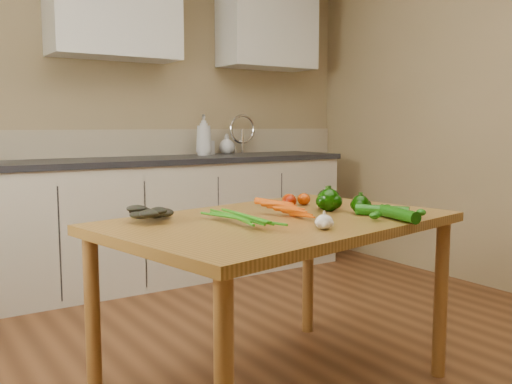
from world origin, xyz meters
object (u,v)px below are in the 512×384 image
at_px(table, 279,238).
at_px(leafy_greens, 153,208).
at_px(zucchini_a, 382,211).
at_px(pepper_c, 360,204).
at_px(tomato_b, 289,200).
at_px(zucchini_b, 398,214).
at_px(garlic_bulb, 324,222).
at_px(soap_bottle_b, 208,144).
at_px(pepper_b, 327,199).
at_px(tomato_a, 290,201).
at_px(pepper_a, 329,200).
at_px(tomato_c, 304,199).
at_px(soap_bottle_c, 227,144).
at_px(soap_bottle_a, 204,135).
at_px(carrot_bunch, 272,211).

height_order(table, leafy_greens, leafy_greens).
bearing_deg(zucchini_a, pepper_c, 100.70).
distance_m(table, leafy_greens, 0.53).
relative_size(tomato_b, zucchini_b, 0.30).
distance_m(garlic_bulb, zucchini_a, 0.41).
relative_size(soap_bottle_b, garlic_bulb, 2.51).
height_order(pepper_b, zucchini_b, pepper_b).
xyz_separation_m(pepper_b, tomato_a, (-0.10, 0.14, -0.02)).
relative_size(tomato_a, tomato_b, 0.95).
bearing_deg(pepper_b, tomato_a, 126.68).
xyz_separation_m(tomato_b, zucchini_b, (0.14, -0.55, -0.01)).
distance_m(tomato_b, zucchini_b, 0.56).
xyz_separation_m(table, leafy_greens, (-0.46, 0.22, 0.13)).
distance_m(pepper_b, tomato_b, 0.19).
bearing_deg(zucchini_a, leafy_greens, 153.50).
distance_m(pepper_a, tomato_c, 0.22).
height_order(soap_bottle_c, pepper_a, soap_bottle_c).
bearing_deg(table, zucchini_b, -50.73).
bearing_deg(tomato_c, zucchini_b, -85.07).
xyz_separation_m(leafy_greens, pepper_a, (0.76, -0.19, -0.00)).
relative_size(pepper_b, tomato_b, 1.36).
bearing_deg(tomato_a, table, -134.71).
xyz_separation_m(leafy_greens, tomato_c, (0.78, 0.03, -0.02)).
distance_m(soap_bottle_b, soap_bottle_c, 0.19).
xyz_separation_m(soap_bottle_a, leafy_greens, (-1.21, -1.82, -0.25)).
bearing_deg(table, garlic_bulb, -103.39).
height_order(pepper_c, zucchini_b, pepper_c).
relative_size(soap_bottle_a, pepper_a, 3.16).
bearing_deg(pepper_c, zucchini_a, -79.30).
relative_size(soap_bottle_c, tomato_c, 2.62).
xyz_separation_m(table, soap_bottle_c, (1.00, 2.13, 0.31)).
height_order(soap_bottle_b, pepper_c, soap_bottle_b).
height_order(soap_bottle_b, pepper_a, soap_bottle_b).
bearing_deg(pepper_b, pepper_a, -121.64).
bearing_deg(table, tomato_a, 34.52).
distance_m(pepper_b, tomato_a, 0.18).
height_order(soap_bottle_b, soap_bottle_c, soap_bottle_b).
distance_m(table, carrot_bunch, 0.13).
bearing_deg(soap_bottle_b, zucchini_b, -114.16).
xyz_separation_m(table, tomato_a, (0.22, 0.22, 0.11)).
height_order(soap_bottle_a, tomato_c, soap_bottle_a).
relative_size(soap_bottle_c, tomato_b, 2.42).
bearing_deg(tomato_c, pepper_b, -88.37).
relative_size(pepper_a, tomato_a, 1.57).
xyz_separation_m(soap_bottle_a, zucchini_b, (-0.38, -2.35, -0.28)).
height_order(zucchini_a, zucchini_b, zucchini_b).
bearing_deg(soap_bottle_b, pepper_a, -117.76).
bearing_deg(table, soap_bottle_c, 54.07).
bearing_deg(pepper_a, table, -173.96).
bearing_deg(tomato_c, garlic_bulb, -121.38).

